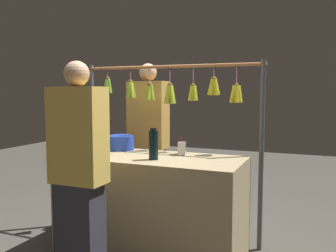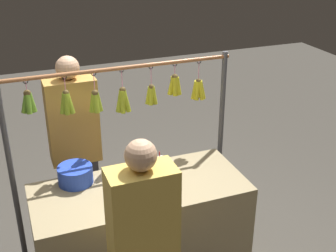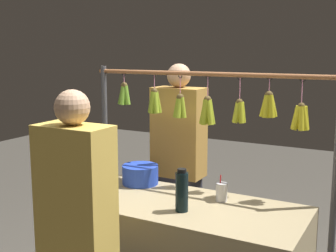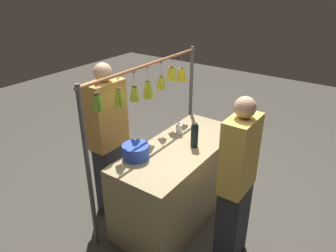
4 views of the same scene
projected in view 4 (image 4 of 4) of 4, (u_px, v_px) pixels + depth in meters
name	position (u px, v px, depth m)	size (l,w,h in m)	color
ground_plane	(179.00, 211.00, 3.75)	(12.00, 12.00, 0.00)	#47423B
market_counter	(179.00, 180.00, 3.56)	(1.63, 0.71, 0.87)	tan
display_rack	(148.00, 104.00, 3.43)	(1.85, 0.13, 1.72)	#4C4C51
water_bottle	(195.00, 136.00, 3.32)	(0.08, 0.08, 0.27)	black
blue_bucket	(136.00, 151.00, 3.14)	(0.27, 0.27, 0.14)	blue
drink_cup	(179.00, 129.00, 3.60)	(0.07, 0.07, 0.17)	silver
vendor_person	(109.00, 142.00, 3.47)	(0.41, 0.22, 1.74)	#2D2D38
customer_person	(236.00, 185.00, 2.85)	(0.39, 0.21, 1.66)	#2D2D38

